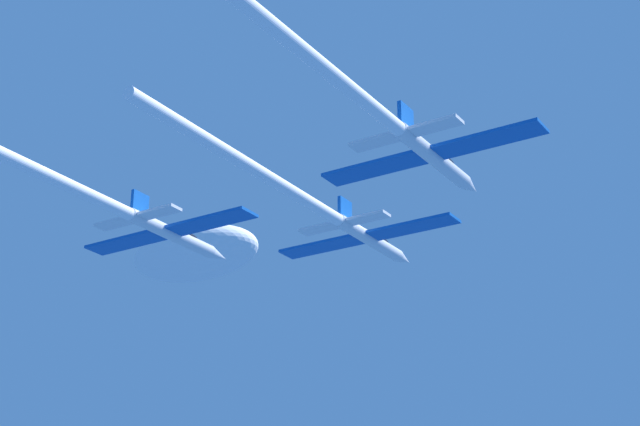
# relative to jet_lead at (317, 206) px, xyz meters

# --- Properties ---
(jet_lead) EXTENTS (15.42, 34.99, 2.55)m
(jet_lead) POSITION_rel_jet_lead_xyz_m (0.00, 0.00, 0.00)
(jet_lead) COLOR silver
(jet_left_wing) EXTENTS (15.42, 34.36, 2.55)m
(jet_left_wing) POSITION_rel_jet_lead_xyz_m (-11.37, -10.29, -0.70)
(jet_left_wing) COLOR silver
(jet_right_wing) EXTENTS (15.42, 38.93, 2.55)m
(jet_right_wing) POSITION_rel_jet_lead_xyz_m (11.20, -12.94, -0.16)
(jet_right_wing) COLOR silver
(cloud_wispy) EXTENTS (17.04, 9.37, 5.97)m
(cloud_wispy) POSITION_rel_jet_lead_xyz_m (-35.47, 29.26, 12.06)
(cloud_wispy) COLOR white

